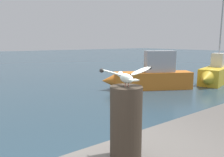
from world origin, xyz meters
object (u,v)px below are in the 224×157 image
Objects in this scene: seagull at (126,76)px; mooring_post at (126,123)px; boat_orange at (149,77)px; boat_yellow at (215,74)px.

mooring_post is at bearing -100.48° from seagull.
boat_yellow reaches higher than boat_orange.
mooring_post is at bearing -155.56° from boat_yellow.
boat_yellow is (11.20, 5.09, -1.53)m from seagull.
seagull is 9.39m from boat_orange.
seagull is 12.40m from boat_yellow.
boat_yellow reaches higher than seagull.
mooring_post is 0.52m from seagull.
boat_orange is at bearing 42.46° from mooring_post.
mooring_post is 0.16× the size of boat_yellow.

